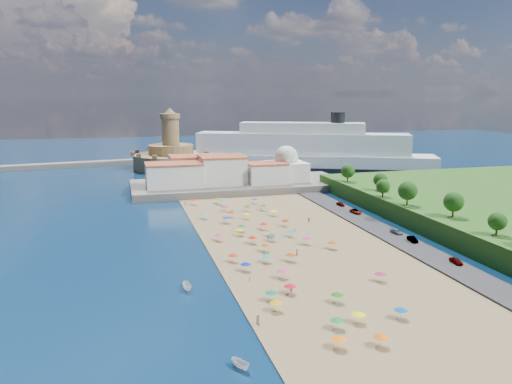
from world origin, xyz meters
name	(u,v)px	position (x,y,z in m)	size (l,w,h in m)	color
ground	(266,237)	(0.00, 0.00, 0.00)	(700.00, 700.00, 0.00)	#071938
terrace	(240,185)	(10.00, 73.00, 1.50)	(90.00, 36.00, 3.00)	#59544C
jetty	(178,175)	(-12.00, 108.00, 1.20)	(18.00, 70.00, 2.40)	#59544C
waterfront_buildings	(209,171)	(-3.05, 73.64, 7.88)	(57.00, 29.00, 11.00)	silver
domed_building	(286,167)	(30.00, 71.00, 8.97)	(16.00, 16.00, 15.00)	silver
fortress	(171,157)	(-12.00, 138.00, 6.68)	(40.00, 40.00, 32.40)	olive
cruise_ship	(302,153)	(54.51, 117.38, 8.99)	(135.82, 74.13, 30.37)	black
beach_parasols	(266,237)	(-2.05, -7.36, 2.15)	(30.02, 113.13, 2.20)	gray
beachgoers	(265,234)	(-0.29, -0.41, 1.12)	(35.55, 97.36, 1.88)	tan
moored_boats	(204,312)	(-25.11, -45.56, 0.77)	(5.92, 35.74, 1.63)	white
parked_cars	(383,225)	(36.00, -1.47, 1.37)	(2.52, 67.57, 1.40)	gray
hillside_trees	(424,196)	(47.52, -3.79, 10.02)	(12.25, 111.26, 7.53)	#382314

